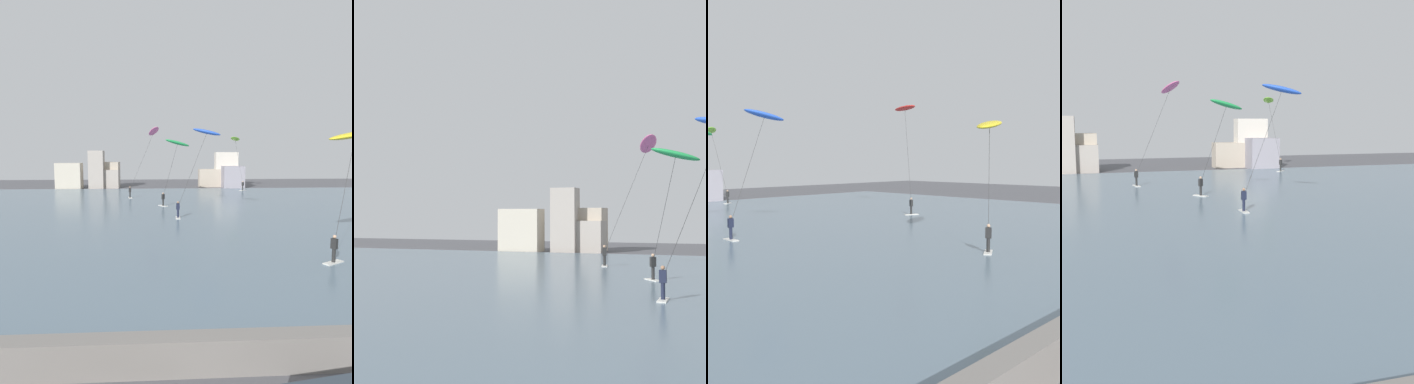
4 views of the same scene
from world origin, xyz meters
TOP-DOWN VIEW (x-y plane):
  - water_bay at (0.00, 30.24)m, footprint 84.00×52.00m
  - far_shore_buildings at (-1.40, 59.00)m, footprint 34.47×6.35m
  - kitesurfer_green at (1.77, 32.85)m, footprint 3.64×3.83m
  - kitesurfer_pink at (-0.98, 42.84)m, footprint 4.78×3.99m

SIDE VIEW (x-z plane):
  - water_bay at x=0.00m, z-range 0.00..0.10m
  - far_shore_buildings at x=-1.40m, z-range -1.01..5.97m
  - kitesurfer_green at x=1.77m, z-range 2.77..10.77m
  - kitesurfer_pink at x=-0.98m, z-range 3.85..13.98m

